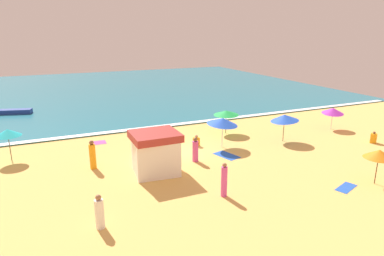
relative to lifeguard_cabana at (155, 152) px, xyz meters
name	(u,v)px	position (x,y,z in m)	size (l,w,h in m)	color
ground_plane	(182,150)	(2.89, 2.94, -1.28)	(60.00, 60.00, 0.00)	#EDBC60
ocean_water	(109,89)	(2.89, 30.94, -1.23)	(60.00, 44.00, 0.10)	teal
wave_breaker_foam	(155,127)	(2.89, 9.24, -1.18)	(57.00, 0.70, 0.01)	white
lifeguard_cabana	(155,152)	(0.00, 0.00, 0.00)	(2.71, 2.48, 2.51)	white
beach_umbrella_0	(226,113)	(7.80, 5.36, 0.45)	(2.91, 2.91, 1.96)	#4C3823
beach_umbrella_1	(223,121)	(5.84, 2.45, 0.66)	(3.18, 3.18, 2.29)	silver
beach_umbrella_2	(333,111)	(16.76, 2.73, 0.34)	(2.50, 2.51, 1.95)	silver
beach_umbrella_3	(285,118)	(10.79, 1.73, 0.57)	(2.59, 2.56, 2.21)	#4C3823
beach_umbrella_4	(7,133)	(-8.03, 5.69, 0.63)	(2.33, 2.33, 2.14)	#4C3823
beach_umbrella_5	(379,154)	(10.63, -6.37, 0.46)	(2.23, 2.23, 2.00)	#4C3823
beachgoer_1	(93,155)	(-3.33, 2.16, -0.43)	(0.43, 0.43, 1.82)	orange
beachgoer_2	(100,213)	(-4.00, -4.63, -0.56)	(0.54, 0.54, 1.57)	white
beachgoer_3	(195,150)	(2.91, 0.70, -0.53)	(0.44, 0.44, 1.62)	#D84CA5
beachgoer_4	(373,138)	(16.79, -1.38, -0.90)	(0.61, 0.61, 0.90)	orange
beachgoer_6	(224,180)	(2.25, -4.24, -0.42)	(0.44, 0.44, 1.82)	#D84CA5
beachgoer_7	(196,141)	(4.25, 3.47, -0.93)	(0.46, 0.46, 0.82)	orange
beach_towel_1	(346,188)	(8.77, -6.12, -1.28)	(1.62, 1.12, 0.01)	blue
beach_towel_2	(227,155)	(5.28, 0.76, -1.28)	(1.45, 1.99, 0.01)	blue
beach_towel_3	(98,143)	(-2.30, 7.10, -1.28)	(1.18, 0.96, 0.01)	#D84CA5
small_boat_0	(13,112)	(-8.71, 19.64, -0.95)	(3.57, 1.79, 0.46)	navy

